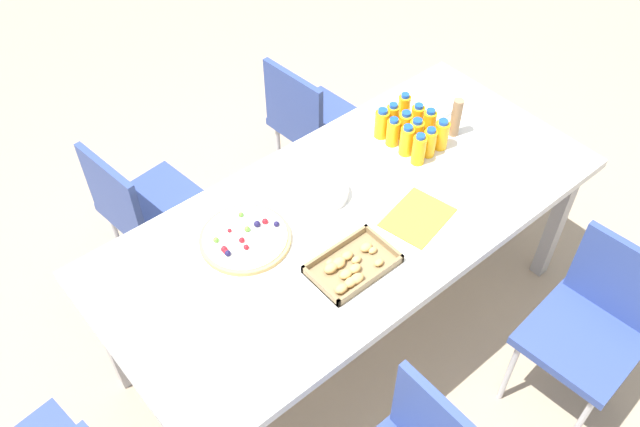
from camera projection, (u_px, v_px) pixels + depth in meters
ground_plane at (347, 322)px, 3.14m from camera, size 12.00×12.00×0.00m
party_table at (352, 223)px, 2.64m from camera, size 2.04×0.94×0.75m
chair_near_right at (143, 206)px, 2.97m from camera, size 0.44×0.44×0.83m
chair_far_left at (594, 322)px, 2.55m from camera, size 0.43×0.43×0.83m
chair_near_left at (311, 119)px, 3.38m from camera, size 0.43×0.43×0.83m
juice_bottle_0 at (404, 108)px, 2.93m from camera, size 0.05×0.05×0.15m
juice_bottle_1 at (392, 118)px, 2.89m from camera, size 0.05×0.05×0.14m
juice_bottle_2 at (382, 124)px, 2.86m from camera, size 0.06×0.06×0.14m
juice_bottle_3 at (417, 118)px, 2.89m from camera, size 0.06×0.06×0.13m
juice_bottle_4 at (405, 125)px, 2.85m from camera, size 0.06×0.06×0.13m
juice_bottle_5 at (393, 132)px, 2.82m from camera, size 0.06×0.06×0.13m
juice_bottle_6 at (429, 125)px, 2.85m from camera, size 0.06×0.06×0.15m
juice_bottle_7 at (416, 134)px, 2.81m from camera, size 0.06×0.06×0.14m
juice_bottle_8 at (407, 141)px, 2.78m from camera, size 0.06×0.06×0.14m
juice_bottle_9 at (441, 135)px, 2.81m from camera, size 0.06×0.06×0.14m
juice_bottle_10 at (429, 143)px, 2.77m from camera, size 0.05×0.05×0.14m
juice_bottle_11 at (419, 150)px, 2.74m from camera, size 0.06×0.06×0.15m
fruit_pizza at (245, 238)px, 2.48m from camera, size 0.34×0.34×0.05m
snack_tray at (351, 266)px, 2.39m from camera, size 0.32×0.20×0.04m
plate_stack at (323, 192)px, 2.64m from camera, size 0.20×0.20×0.04m
napkin_stack at (435, 107)px, 3.03m from camera, size 0.15×0.15×0.02m
cardboard_tube at (456, 118)px, 2.85m from camera, size 0.04×0.04×0.18m
paper_folder at (418, 217)px, 2.57m from camera, size 0.30×0.25×0.01m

